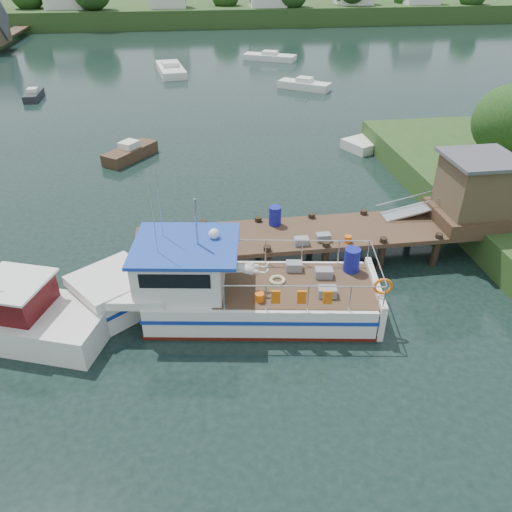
{
  "coord_description": "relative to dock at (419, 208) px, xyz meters",
  "views": [
    {
      "loc": [
        -3.43,
        -18.64,
        12.17
      ],
      "look_at": [
        -1.0,
        -1.5,
        1.3
      ],
      "focal_mm": 35.0,
      "sensor_mm": 36.0,
      "label": 1
    }
  ],
  "objects": [
    {
      "name": "moored_rowboat",
      "position": [
        -13.76,
        13.83,
        -1.81
      ],
      "size": [
        3.56,
        4.04,
        1.18
      ],
      "rotation": [
        0.0,
        0.0,
        0.39
      ],
      "color": "#463121",
      "rests_on": "ground"
    },
    {
      "name": "moored_d",
      "position": [
        -11.19,
        39.37,
        -1.78
      ],
      "size": [
        3.49,
        7.65,
        1.25
      ],
      "rotation": [
        0.0,
        0.0,
        -0.39
      ],
      "color": "silver",
      "rests_on": "ground"
    },
    {
      "name": "lobster_boat",
      "position": [
        -9.06,
        -3.32,
        -1.2
      ],
      "size": [
        11.97,
        4.97,
        5.75
      ],
      "rotation": [
        0.0,
        0.0,
        -0.15
      ],
      "color": "silver",
      "rests_on": "ground"
    },
    {
      "name": "moored_c",
      "position": [
        4.06,
        14.3,
        -1.86
      ],
      "size": [
        6.89,
        4.9,
        1.04
      ],
      "rotation": [
        0.0,
        0.0,
        0.28
      ],
      "color": "silver",
      "rests_on": "ground"
    },
    {
      "name": "moored_far",
      "position": [
        0.82,
        45.16,
        -1.85
      ],
      "size": [
        6.56,
        4.69,
        1.07
      ],
      "rotation": [
        0.0,
        0.0,
        -0.2
      ],
      "color": "silver",
      "rests_on": "ground"
    },
    {
      "name": "far_shore",
      "position": [
        -6.5,
        82.36,
        -0.14
      ],
      "size": [
        140.0,
        42.55,
        9.22
      ],
      "color": "#2A461C",
      "rests_on": "ground"
    },
    {
      "name": "dock",
      "position": [
        0.0,
        0.0,
        0.0
      ],
      "size": [
        16.6,
        3.0,
        4.78
      ],
      "color": "#463121",
      "rests_on": "ground"
    },
    {
      "name": "moored_e",
      "position": [
        -23.66,
        30.47,
        -1.88
      ],
      "size": [
        1.21,
        3.51,
        0.97
      ],
      "rotation": [
        0.0,
        0.0,
        0.18
      ],
      "color": "black",
      "rests_on": "ground"
    },
    {
      "name": "ground_plane",
      "position": [
        -6.51,
        -0.01,
        -2.24
      ],
      "size": [
        160.0,
        160.0,
        0.0
      ],
      "primitive_type": "plane",
      "color": "black"
    },
    {
      "name": "moored_b",
      "position": [
        1.82,
        30.5,
        -1.82
      ],
      "size": [
        5.13,
        4.39,
        1.12
      ],
      "rotation": [
        0.0,
        0.0,
        -0.02
      ],
      "color": "silver",
      "rests_on": "ground"
    }
  ]
}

